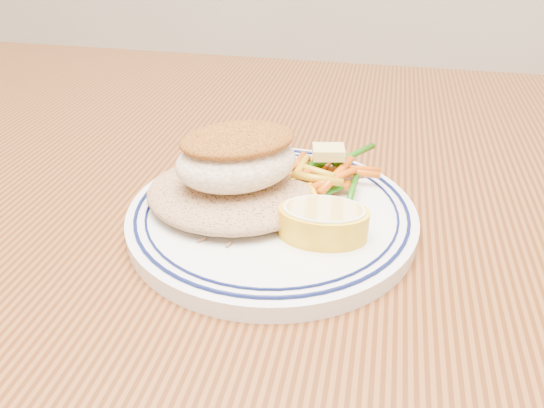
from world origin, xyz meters
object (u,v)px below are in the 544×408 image
at_px(rice_pilaf, 231,189).
at_px(plate, 272,214).
at_px(fish_fillet, 237,156).
at_px(lemon_wedge, 324,221).
at_px(vegetable_pile, 322,174).
at_px(dining_table, 322,280).

bearing_deg(rice_pilaf, plate, -2.36).
xyz_separation_m(rice_pilaf, fish_fillet, (0.01, -0.00, 0.03)).
bearing_deg(lemon_wedge, plate, 146.09).
relative_size(fish_fillet, vegetable_pile, 1.17).
distance_m(plate, rice_pilaf, 0.04).
distance_m(vegetable_pile, lemon_wedge, 0.08).
bearing_deg(rice_pilaf, lemon_wedge, -21.79).
relative_size(plate, fish_fillet, 1.99).
height_order(fish_fillet, vegetable_pile, fish_fillet).
relative_size(plate, vegetable_pile, 2.32).
relative_size(dining_table, lemon_wedge, 20.34).
height_order(rice_pilaf, lemon_wedge, same).
distance_m(dining_table, lemon_wedge, 0.15).
height_order(dining_table, plate, plate).
distance_m(dining_table, vegetable_pile, 0.13).
height_order(fish_fillet, lemon_wedge, fish_fillet).
xyz_separation_m(plate, lemon_wedge, (0.05, -0.03, 0.02)).
relative_size(dining_table, rice_pilaf, 10.18).
distance_m(plate, fish_fillet, 0.06).
xyz_separation_m(dining_table, plate, (-0.04, -0.05, 0.11)).
height_order(dining_table, rice_pilaf, rice_pilaf).
distance_m(rice_pilaf, lemon_wedge, 0.09).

